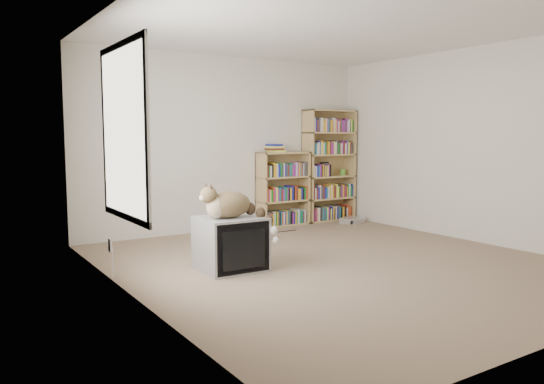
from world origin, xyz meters
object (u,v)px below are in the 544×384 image
crt_tv (230,243)px  cat (235,208)px  bookcase_short (283,192)px  bookcase_tall (328,168)px  dvd_player (352,220)px

crt_tv → cat: size_ratio=0.87×
cat → bookcase_short: size_ratio=0.66×
crt_tv → bookcase_tall: 3.52m
crt_tv → dvd_player: crt_tv is taller
dvd_player → crt_tv: bearing=-173.5°
dvd_player → bookcase_short: bearing=136.9°
bookcase_short → dvd_player: bearing=-22.6°
cat → bookcase_tall: bookcase_tall is taller
crt_tv → cat: (0.02, -0.08, 0.37)m
crt_tv → bookcase_short: (1.97, 1.97, 0.24)m
cat → crt_tv: bearing=97.6°
bookcase_short → cat: bearing=-133.7°
bookcase_tall → dvd_player: bookcase_tall is taller
bookcase_short → dvd_player: bookcase_short is taller
crt_tv → bookcase_tall: (2.86, 1.97, 0.57)m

